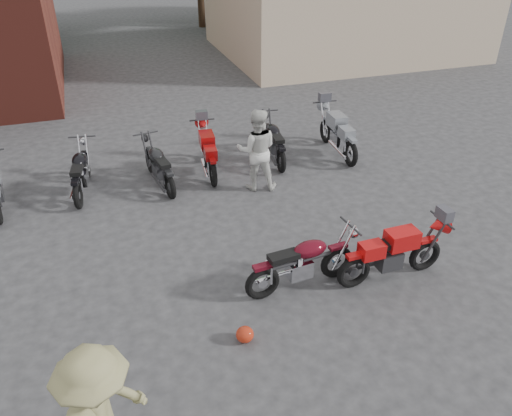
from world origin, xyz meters
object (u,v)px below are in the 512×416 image
object	(u,v)px
vintage_motorcycle	(303,260)
row_bike_5	(274,139)
sportbike	(394,251)
row_bike_3	(158,163)
row_bike_4	(208,150)
row_bike_2	(80,170)
row_bike_6	(338,131)
person_light	(257,150)
helmet	(245,334)

from	to	relation	value
vintage_motorcycle	row_bike_5	distance (m)	4.87
sportbike	vintage_motorcycle	bearing A→B (deg)	169.18
sportbike	row_bike_3	distance (m)	5.50
row_bike_4	vintage_motorcycle	bearing A→B (deg)	-169.02
vintage_motorcycle	row_bike_4	world-z (taller)	row_bike_4
sportbike	row_bike_4	xyz separation A→B (m)	(-1.92, 4.82, 0.01)
row_bike_2	row_bike_6	world-z (taller)	row_bike_6
row_bike_3	row_bike_4	world-z (taller)	row_bike_4
person_light	row_bike_3	bearing A→B (deg)	-5.94
row_bike_6	row_bike_4	bearing A→B (deg)	92.34
helmet	row_bike_3	xyz separation A→B (m)	(-0.38, 5.13, 0.41)
vintage_motorcycle	row_bike_5	bearing A→B (deg)	69.89
vintage_motorcycle	helmet	world-z (taller)	vintage_motorcycle
sportbike	row_bike_2	size ratio (longest dim) A/B	1.01
helmet	person_light	world-z (taller)	person_light
person_light	row_bike_5	size ratio (longest dim) A/B	0.97
sportbike	helmet	xyz separation A→B (m)	(-2.74, -0.60, -0.42)
row_bike_2	row_bike_4	distance (m)	2.83
sportbike	row_bike_2	bearing A→B (deg)	134.09
sportbike	row_bike_5	bearing A→B (deg)	91.86
helmet	vintage_motorcycle	bearing A→B (deg)	34.45
helmet	row_bike_4	world-z (taller)	row_bike_4
row_bike_5	person_light	bearing A→B (deg)	151.82
person_light	row_bike_6	bearing A→B (deg)	-140.35
row_bike_2	row_bike_5	distance (m)	4.51
helmet	row_bike_3	size ratio (longest dim) A/B	0.14
helmet	row_bike_4	size ratio (longest dim) A/B	0.14
row_bike_4	person_light	bearing A→B (deg)	-137.76
sportbike	row_bike_2	world-z (taller)	sportbike
row_bike_3	row_bike_4	bearing A→B (deg)	-85.23
sportbike	row_bike_2	distance (m)	6.71
vintage_motorcycle	row_bike_2	world-z (taller)	vintage_motorcycle
helmet	person_light	xyz separation A→B (m)	(1.64, 4.32, 0.79)
helmet	row_bike_5	world-z (taller)	row_bike_5
helmet	row_bike_6	bearing A→B (deg)	52.62
vintage_motorcycle	row_bike_3	xyz separation A→B (m)	(-1.62, 4.27, -0.01)
helmet	row_bike_2	world-z (taller)	row_bike_2
vintage_motorcycle	person_light	world-z (taller)	person_light
person_light	row_bike_2	size ratio (longest dim) A/B	0.98
helmet	row_bike_5	size ratio (longest dim) A/B	0.14
row_bike_2	row_bike_5	bearing A→B (deg)	-78.34
sportbike	row_bike_4	world-z (taller)	row_bike_4
row_bike_4	row_bike_5	distance (m)	1.68
row_bike_3	row_bike_5	bearing A→B (deg)	-90.46
row_bike_3	row_bike_6	distance (m)	4.52
vintage_motorcycle	person_light	xyz separation A→B (m)	(0.39, 3.46, 0.36)
vintage_motorcycle	row_bike_5	world-z (taller)	row_bike_5
row_bike_3	sportbike	bearing A→B (deg)	-154.59
helmet	row_bike_4	bearing A→B (deg)	81.45
sportbike	helmet	distance (m)	2.84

